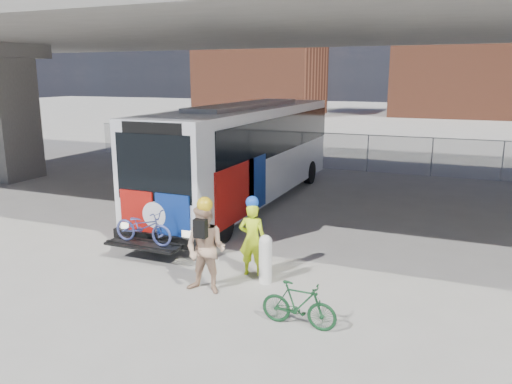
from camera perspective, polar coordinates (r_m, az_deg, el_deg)
The scene contains 9 objects.
ground at distance 14.41m, azimuth -0.12°, elevation -5.65°, with size 160.00×160.00×0.00m, color #9E9991.
bus at distance 18.32m, azimuth -1.02°, elevation 5.20°, with size 2.67×12.90×3.69m.
overpass at distance 17.50m, azimuth 5.24°, elevation 19.34°, with size 40.00×16.00×7.95m.
chainlink_fence at distance 25.34m, azimuth 10.47°, elevation 5.63°, with size 30.00×0.06×30.00m.
brick_buildings at distance 60.94m, azimuth 19.33°, elevation 13.17°, with size 54.00×22.00×12.00m.
bollard at distance 11.45m, azimuth 1.09°, elevation -7.47°, with size 0.30×0.30×1.14m.
cyclist_hivis at distance 11.78m, azimuth -0.43°, elevation -5.20°, with size 0.70×0.51×1.94m.
cyclist_tan at distance 10.87m, azimuth -5.78°, elevation -6.40°, with size 0.98×0.77×2.16m.
bike_parked at distance 9.64m, azimuth 4.91°, elevation -12.72°, with size 0.42×1.48×0.89m, color #154221.
Camera 1 is at (5.27, -12.58, 4.64)m, focal length 35.00 mm.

